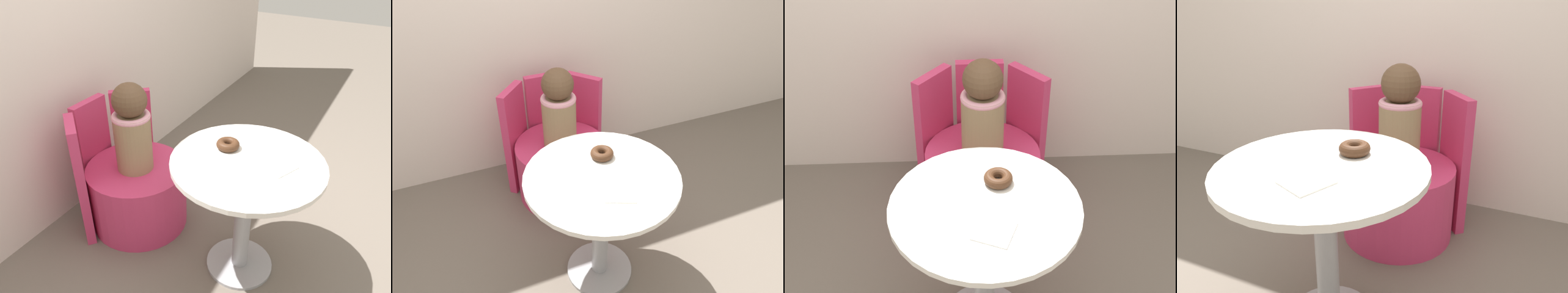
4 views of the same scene
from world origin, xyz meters
The scene contains 6 objects.
round_table centered at (0.08, -0.03, 0.51)m, with size 0.71×0.71×0.67m.
tub_chair centered at (0.11, 0.66, 0.19)m, with size 0.57×0.57×0.39m.
booth_backrest centered at (0.11, 0.89, 0.36)m, with size 0.67×0.25×0.73m.
child_figure centered at (0.11, 0.66, 0.64)m, with size 0.21×0.21×0.51m.
donut centered at (0.14, 0.10, 0.69)m, with size 0.11×0.11×0.04m.
paper_napkin centered at (0.10, -0.16, 0.67)m, with size 0.17×0.17×0.01m.
Camera 4 is at (0.68, -1.00, 1.18)m, focal length 35.00 mm.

